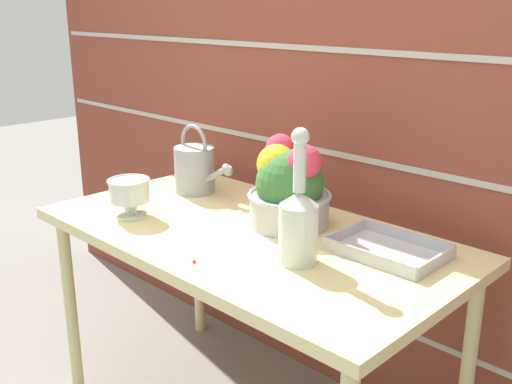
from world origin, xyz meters
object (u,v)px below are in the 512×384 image
(watering_can, at_px, (195,168))
(wire_tray, at_px, (388,251))
(flower_planter, at_px, (289,188))
(glass_decanter, at_px, (299,220))
(crystal_pedestal_bowl, at_px, (129,193))

(watering_can, height_order, wire_tray, watering_can)
(watering_can, xyz_separation_m, wire_tray, (0.85, -0.00, -0.08))
(flower_planter, bearing_deg, watering_can, 177.33)
(flower_planter, xyz_separation_m, wire_tray, (0.36, 0.02, -0.12))
(glass_decanter, xyz_separation_m, wire_tray, (0.15, 0.22, -0.11))
(glass_decanter, bearing_deg, crystal_pedestal_bowl, -170.24)
(crystal_pedestal_bowl, distance_m, wire_tray, 0.87)
(flower_planter, bearing_deg, glass_decanter, -43.29)
(watering_can, relative_size, crystal_pedestal_bowl, 2.07)
(flower_planter, relative_size, glass_decanter, 0.75)
(watering_can, height_order, glass_decanter, glass_decanter)
(glass_decanter, bearing_deg, wire_tray, 56.62)
(wire_tray, bearing_deg, watering_can, 179.97)
(flower_planter, bearing_deg, wire_tray, 3.55)
(watering_can, bearing_deg, glass_decanter, -17.69)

